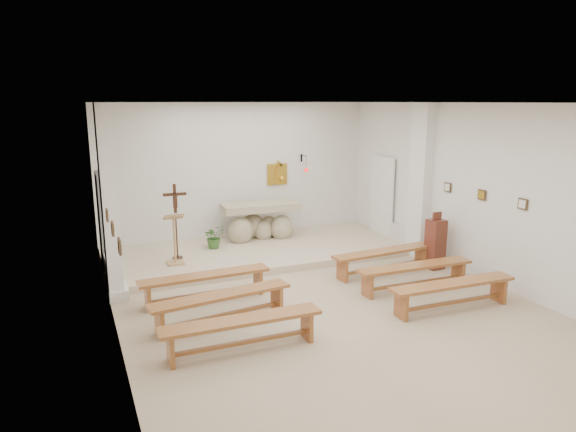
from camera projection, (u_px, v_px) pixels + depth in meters
name	position (u px, v px, depth m)	size (l,w,h in m)	color
ground	(329.00, 307.00, 8.96)	(7.00, 10.00, 0.00)	#C9B191
wall_left	(112.00, 230.00, 7.23)	(0.02, 10.00, 3.50)	white
wall_right	(490.00, 195.00, 9.93)	(0.02, 10.00, 3.50)	white
wall_back	(239.00, 172.00, 13.05)	(7.00, 0.02, 3.50)	white
ceiling	(333.00, 103.00, 8.20)	(7.00, 10.00, 0.02)	silver
sanctuary_platform	(260.00, 251.00, 12.08)	(6.98, 3.00, 0.15)	#C7B399
pilaster_left	(109.00, 204.00, 9.07)	(0.26, 0.55, 3.50)	white
pilaster_right	(421.00, 181.00, 11.68)	(0.26, 0.55, 3.50)	white
gold_wall_relief	(277.00, 174.00, 13.45)	(0.55, 0.04, 0.55)	gold
sanctuary_lamp	(306.00, 168.00, 13.46)	(0.11, 0.36, 0.44)	black
station_frame_left_front	(120.00, 246.00, 6.53)	(0.03, 0.20, 0.20)	#44311E
station_frame_left_mid	(112.00, 229.00, 7.42)	(0.03, 0.20, 0.20)	#44311E
station_frame_left_rear	(107.00, 215.00, 8.32)	(0.03, 0.20, 0.20)	#44311E
station_frame_right_front	(523.00, 204.00, 9.21)	(0.03, 0.20, 0.20)	#44311E
station_frame_right_mid	(482.00, 195.00, 10.11)	(0.03, 0.20, 0.20)	#44311E
station_frame_right_rear	(448.00, 187.00, 11.00)	(0.03, 0.20, 0.20)	#44311E
radiator_left	(109.00, 272.00, 10.00)	(0.10, 0.85, 0.52)	silver
radiator_right	(401.00, 236.00, 12.65)	(0.10, 0.85, 0.52)	silver
altar	(260.00, 224.00, 12.84)	(1.95, 0.90, 0.99)	#B6AB8B
lectern	(175.00, 238.00, 10.76)	(0.41, 0.35, 1.13)	tan
crucifix_stand	(176.00, 216.00, 11.06)	(0.50, 0.22, 1.65)	#341C10
potted_plant	(214.00, 237.00, 12.01)	(0.50, 0.43, 0.55)	#336126
donation_pedestal	(435.00, 244.00, 10.96)	(0.36, 0.36, 1.24)	maroon
bench_left_front	(205.00, 281.00, 9.21)	(2.37, 0.44, 0.50)	#A3582F
bench_right_front	(384.00, 256.00, 10.67)	(2.38, 0.54, 0.50)	#A3582F
bench_left_second	(221.00, 301.00, 8.27)	(2.39, 0.66, 0.50)	#A3582F
bench_right_second	(415.00, 271.00, 9.73)	(2.38, 0.47, 0.50)	#A3582F
bench_left_third	(242.00, 327.00, 7.33)	(2.37, 0.42, 0.50)	#A3582F
bench_right_third	(453.00, 289.00, 8.79)	(2.38, 0.47, 0.50)	#A3582F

